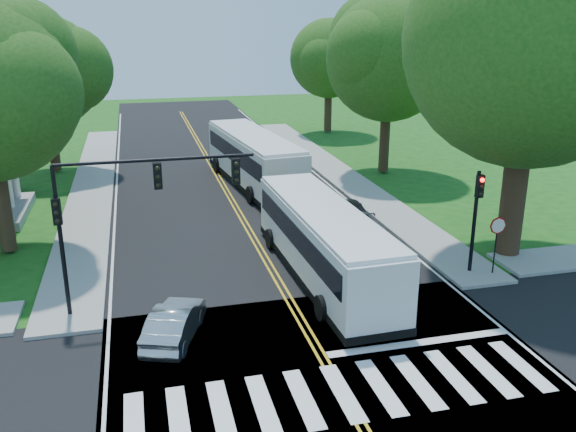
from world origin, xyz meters
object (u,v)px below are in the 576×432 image
object	(u,v)px
bus_lead	(324,241)
suv	(354,223)
dark_sedan	(346,212)
signal_ne	(476,208)
signal_nw	(126,200)
bus_follow	(254,158)
hatchback	(175,322)

from	to	relation	value
bus_lead	suv	world-z (taller)	bus_lead
bus_lead	dark_sedan	world-z (taller)	bus_lead
signal_ne	bus_lead	xyz separation A→B (m)	(-6.26, 1.22, -1.32)
signal_nw	bus_follow	xyz separation A→B (m)	(7.85, 16.63, -2.59)
suv	dark_sedan	size ratio (longest dim) A/B	0.94
signal_nw	dark_sedan	xyz separation A→B (m)	(11.02, 7.46, -3.66)
signal_nw	bus_follow	bearing A→B (deg)	64.74
signal_nw	bus_lead	distance (m)	8.35
bus_lead	suv	distance (m)	5.62
signal_nw	bus_follow	world-z (taller)	signal_nw
signal_ne	hatchback	distance (m)	13.20
bus_follow	bus_lead	bearing A→B (deg)	83.54
bus_lead	hatchback	world-z (taller)	bus_lead
bus_follow	dark_sedan	distance (m)	9.76
bus_follow	suv	world-z (taller)	bus_follow
hatchback	bus_follow	bearing A→B (deg)	-88.88
bus_follow	signal_nw	bearing A→B (deg)	58.46
bus_lead	suv	xyz separation A→B (m)	(3.08, 4.59, -1.00)
signal_ne	bus_follow	bearing A→B (deg)	110.49
hatchback	suv	xyz separation A→B (m)	(9.57, 8.35, 0.01)
signal_ne	hatchback	world-z (taller)	signal_ne
bus_lead	bus_follow	world-z (taller)	bus_follow
bus_follow	hatchback	bearing A→B (deg)	64.88
bus_follow	suv	distance (m)	11.28
dark_sedan	bus_lead	bearing A→B (deg)	67.39
bus_lead	suv	bearing A→B (deg)	-125.63
signal_nw	dark_sedan	distance (m)	13.80
signal_nw	suv	bearing A→B (deg)	28.16
signal_nw	hatchback	xyz separation A→B (m)	(1.31, -2.52, -3.74)
hatchback	suv	size ratio (longest dim) A/B	0.83
signal_ne	dark_sedan	world-z (taller)	signal_ne
signal_ne	bus_follow	world-z (taller)	signal_ne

